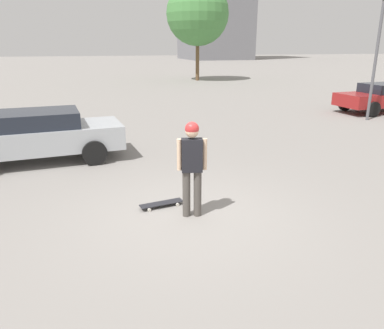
{
  "coord_description": "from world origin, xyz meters",
  "views": [
    {
      "loc": [
        -1.78,
        -6.13,
        3.05
      ],
      "look_at": [
        0.0,
        0.0,
        1.0
      ],
      "focal_mm": 35.0,
      "sensor_mm": 36.0,
      "label": 1
    }
  ],
  "objects_px": {
    "skateboard": "(161,204)",
    "car_parked_far": "(383,97)",
    "car_parked_near": "(37,135)",
    "person": "(192,161)"
  },
  "relations": [
    {
      "from": "person",
      "to": "car_parked_near",
      "type": "bearing_deg",
      "value": 136.5
    },
    {
      "from": "car_parked_near",
      "to": "car_parked_far",
      "type": "relative_size",
      "value": 1.03
    },
    {
      "from": "car_parked_near",
      "to": "skateboard",
      "type": "bearing_deg",
      "value": 118.36
    },
    {
      "from": "person",
      "to": "car_parked_near",
      "type": "distance_m",
      "value": 5.42
    },
    {
      "from": "person",
      "to": "car_parked_far",
      "type": "xyz_separation_m",
      "value": [
        11.83,
        8.41,
        -0.35
      ]
    },
    {
      "from": "car_parked_near",
      "to": "car_parked_far",
      "type": "bearing_deg",
      "value": -170.1
    },
    {
      "from": "person",
      "to": "skateboard",
      "type": "bearing_deg",
      "value": 142.55
    },
    {
      "from": "skateboard",
      "to": "car_parked_far",
      "type": "distance_m",
      "value": 14.6
    },
    {
      "from": "person",
      "to": "car_parked_near",
      "type": "relative_size",
      "value": 0.39
    },
    {
      "from": "person",
      "to": "car_parked_far",
      "type": "bearing_deg",
      "value": 47.68
    }
  ]
}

